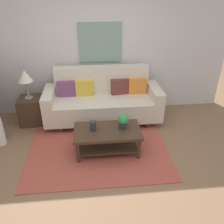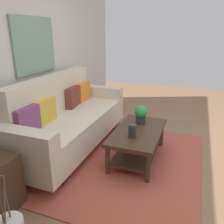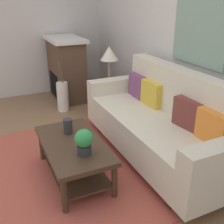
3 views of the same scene
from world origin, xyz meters
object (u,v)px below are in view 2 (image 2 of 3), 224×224
Objects in this scene: coffee_table at (138,138)px; potted_plant_tabletop at (141,114)px; throw_pillow_mustard at (45,111)px; throw_pillow_maroon at (72,97)px; throw_pillow_orange at (83,92)px; framed_painting at (35,45)px; throw_pillow_plum at (27,120)px; couch at (68,120)px; tabletop_vase at (132,131)px.

potted_plant_tabletop reaches higher than coffee_table.
potted_plant_tabletop is at bearing -61.51° from throw_pillow_mustard.
throw_pillow_orange is (0.36, 0.00, 0.00)m from throw_pillow_maroon.
framed_painting is at bearing 90.18° from coffee_table.
throw_pillow_orange is at bearing 0.00° from throw_pillow_plum.
couch is 6.40× the size of throw_pillow_mustard.
couch reaches higher than potted_plant_tabletop.
couch is 6.40× the size of throw_pillow_maroon.
couch reaches higher than throw_pillow_maroon.
throw_pillow_plum reaches higher than tabletop_vase.
throw_pillow_mustard is (0.36, 0.00, 0.00)m from throw_pillow_plum.
throw_pillow_orange is at bearing 68.63° from potted_plant_tabletop.
potted_plant_tabletop is (-0.45, -1.16, -0.11)m from throw_pillow_orange.
couch is 1.08m from potted_plant_tabletop.
couch is 13.59× the size of tabletop_vase.
framed_painting reaches higher than tabletop_vase.
potted_plant_tabletop is (0.63, -1.16, -0.11)m from throw_pillow_mustard.
throw_pillow_mustard is 1.20m from tabletop_vase.
throw_pillow_maroon is 2.12× the size of tabletop_vase.
potted_plant_tabletop reaches higher than tabletop_vase.
throw_pillow_plum is at bearing 112.96° from tabletop_vase.
throw_pillow_maroon is 0.36m from throw_pillow_orange.
framed_painting is (-0.00, 0.47, 1.06)m from couch.
throw_pillow_orange is (1.09, 0.00, 0.00)m from throw_pillow_mustard.
throw_pillow_plum is at bearing 180.00° from throw_pillow_maroon.
potted_plant_tabletop is at bearing -79.86° from framed_painting.
throw_pillow_plum is 1.45m from throw_pillow_orange.
throw_pillow_maroon reaches higher than potted_plant_tabletop.
throw_pillow_maroon reaches higher than coffee_table.
potted_plant_tabletop is at bearing 1.82° from tabletop_vase.
throw_pillow_maroon is 0.42× the size of framed_painting.
throw_pillow_plum is at bearing 180.00° from throw_pillow_mustard.
couch is at bearing -19.09° from throw_pillow_mustard.
throw_pillow_maroon is (0.36, 0.13, 0.25)m from couch.
throw_pillow_mustard is 1.00× the size of throw_pillow_orange.
coffee_table is at bearing -89.82° from framed_painting.
potted_plant_tabletop is (0.49, 0.02, 0.06)m from tabletop_vase.
throw_pillow_plum is 1.53m from potted_plant_tabletop.
throw_pillow_maroon reaches higher than tabletop_vase.
coffee_table is at bearing -72.95° from throw_pillow_mustard.
tabletop_vase is (-0.23, 0.02, 0.20)m from coffee_table.
throw_pillow_mustard is at bearing 0.00° from throw_pillow_plum.
throw_pillow_maroon is 1.00× the size of throw_pillow_orange.
couch is 1.08m from tabletop_vase.
throw_pillow_plum is 1.45m from coffee_table.
throw_pillow_maroon is at bearing 0.00° from throw_pillow_plum.
potted_plant_tabletop is (0.26, 0.03, 0.26)m from coffee_table.
tabletop_vase is (-0.22, -1.05, 0.08)m from couch.
throw_pillow_mustard is 1.30m from coffee_table.
throw_pillow_orange is at bearing -25.24° from framed_painting.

